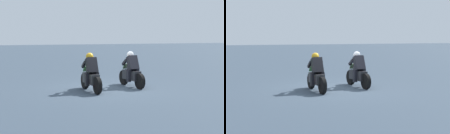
# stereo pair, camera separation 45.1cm
# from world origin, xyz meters

# --- Properties ---
(ground_plane) EXTENTS (120.00, 120.00, 0.00)m
(ground_plane) POSITION_xyz_m (0.00, 0.00, 0.00)
(ground_plane) COLOR #394756
(rider_lane_a) EXTENTS (2.04, 0.55, 1.51)m
(rider_lane_a) POSITION_xyz_m (0.18, -1.13, 0.62)
(rider_lane_a) COLOR black
(rider_lane_a) RESTS_ON ground_plane
(rider_lane_b) EXTENTS (2.04, 0.55, 1.51)m
(rider_lane_b) POSITION_xyz_m (-0.26, 0.83, 0.62)
(rider_lane_b) COLOR black
(rider_lane_b) RESTS_ON ground_plane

